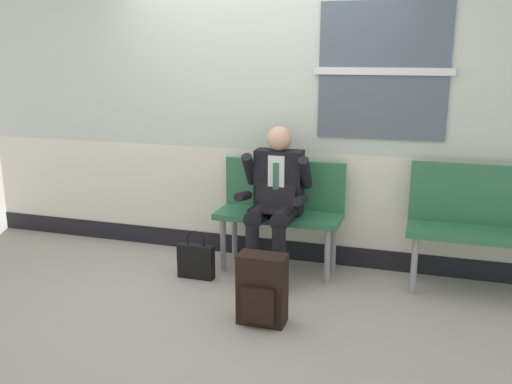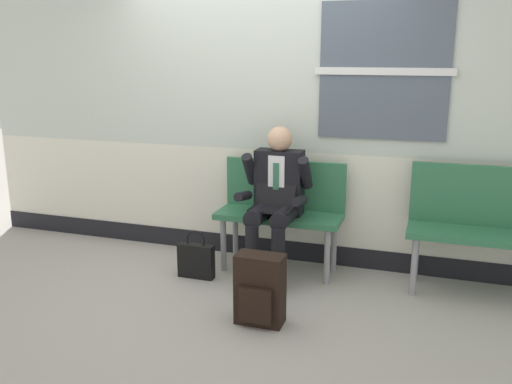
% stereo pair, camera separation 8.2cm
% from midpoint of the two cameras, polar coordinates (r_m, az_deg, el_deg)
% --- Properties ---
extents(ground_plane, '(18.00, 18.00, 0.00)m').
position_cam_midpoint_polar(ground_plane, '(4.62, -3.03, -9.56)').
color(ground_plane, '#9E9991').
extents(station_wall, '(5.73, 0.16, 2.77)m').
position_cam_midpoint_polar(station_wall, '(4.97, 0.01, 8.60)').
color(station_wall, beige).
rests_on(station_wall, ground).
extents(bench_with_person, '(1.08, 0.42, 0.96)m').
position_cam_midpoint_polar(bench_with_person, '(4.79, 2.11, -1.45)').
color(bench_with_person, '#2D6B47').
rests_on(bench_with_person, ground).
extents(bench_empty, '(1.17, 0.42, 1.01)m').
position_cam_midpoint_polar(bench_empty, '(4.65, 22.19, -2.69)').
color(bench_empty, '#2D6B47').
rests_on(bench_empty, ground).
extents(person_seated, '(0.57, 0.70, 1.27)m').
position_cam_midpoint_polar(person_seated, '(4.57, 1.45, -0.66)').
color(person_seated, black).
rests_on(person_seated, ground).
extents(backpack, '(0.34, 0.22, 0.51)m').
position_cam_midpoint_polar(backpack, '(3.91, 0.00, -10.15)').
color(backpack, black).
rests_on(backpack, ground).
extents(handbag, '(0.31, 0.09, 0.42)m').
position_cam_midpoint_polar(handbag, '(4.72, -6.74, -7.05)').
color(handbag, black).
rests_on(handbag, ground).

